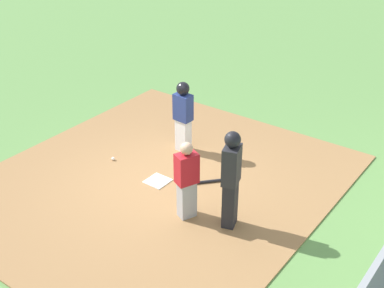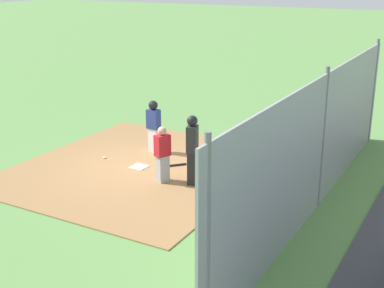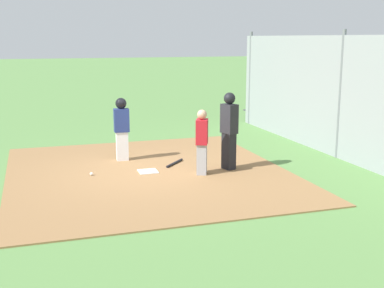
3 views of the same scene
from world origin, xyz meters
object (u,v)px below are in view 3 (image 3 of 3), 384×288
Objects in this scene: baseball_bat at (175,163)px; catcher at (202,141)px; home_plate at (148,171)px; baseball at (91,174)px; umpire at (229,129)px; parked_car_white at (359,112)px; parked_car_dark at (336,104)px; runner at (122,125)px.

catcher is at bearing -119.31° from baseball_bat.
baseball reaches higher than home_plate.
umpire reaches higher than baseball.
parked_car_white reaches higher than baseball.
parked_car_dark is (2.01, -0.38, 0.00)m from parked_car_white.
parked_car_white is (4.04, -7.17, -0.19)m from catcher.
catcher is at bearing 42.64° from runner.
runner is (1.34, 0.37, 0.91)m from home_plate.
umpire reaches higher than runner.
baseball_bat is 2.15m from baseball.
home_plate is 1.49m from catcher.
baseball_bat reaches higher than home_plate.
baseball is (0.08, 1.31, 0.03)m from home_plate.
catcher is 0.82× the size of umpire.
parked_car_white is at bearing -127.21° from catcher.
runner reaches higher than baseball_bat.
umpire is (-0.32, -1.92, 0.97)m from home_plate.
home_plate is 0.95m from baseball_bat.
catcher is (-0.56, -1.15, 0.76)m from home_plate.
catcher is 1.82× the size of baseball_bat.
umpire reaches higher than parked_car_dark.
parked_car_dark is (5.82, -6.79, -0.40)m from umpire.
baseball is at bearing 119.12° from parked_car_dark.
baseball_bat is at bearing -48.18° from catcher.
baseball_bat is (1.07, 0.35, -0.74)m from catcher.
catcher is 0.36× the size of parked_car_dark.
baseball_bat is at bearing -54.46° from umpire.
parked_car_dark is at bearing -117.89° from catcher.
umpire is 2.83m from runner.
home_plate is 0.53× the size of baseball_bat.
parked_car_dark is (6.05, -7.55, -0.19)m from catcher.
catcher is at bearing -104.49° from baseball.
umpire is at bearing -97.13° from baseball.
umpire is 7.47m from parked_car_white.
home_plate is 0.27× the size of runner.
parked_car_white is (3.40, -9.64, 0.55)m from baseball.
baseball_bat is at bearing -70.48° from parked_car_white.
runner is at bearing 15.24° from home_plate.
umpire reaches higher than home_plate.
catcher reaches higher than home_plate.
umpire reaches higher than parked_car_white.
runner is at bearing -27.95° from catcher.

